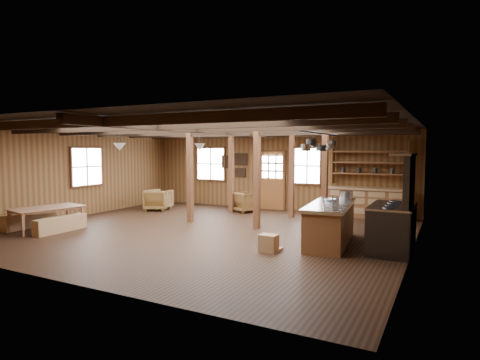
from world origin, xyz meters
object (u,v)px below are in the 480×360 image
object	(u,v)px
armchair_a	(156,200)
commercial_range	(394,221)
armchair_c	(159,199)
kitchen_island	(330,223)
armchair_b	(245,202)
dining_table	(48,219)

from	to	relation	value
armchair_a	commercial_range	bearing A→B (deg)	139.17
commercial_range	armchair_c	xyz separation A→B (m)	(-8.34, 2.51, -0.31)
kitchen_island	armchair_b	world-z (taller)	kitchen_island
armchair_b	armchair_c	xyz separation A→B (m)	(-3.09, -0.86, 0.01)
commercial_range	dining_table	world-z (taller)	commercial_range
kitchen_island	dining_table	distance (m)	7.42
dining_table	armchair_c	bearing A→B (deg)	8.86
kitchen_island	commercial_range	xyz separation A→B (m)	(1.40, -0.07, 0.19)
kitchen_island	armchair_b	bearing A→B (deg)	133.73
dining_table	armchair_b	bearing A→B (deg)	-20.55
armchair_b	commercial_range	bearing A→B (deg)	173.86
armchair_c	commercial_range	bearing A→B (deg)	173.67
armchair_c	kitchen_island	bearing A→B (deg)	171.05
kitchen_island	commercial_range	world-z (taller)	commercial_range
kitchen_island	armchair_b	size ratio (longest dim) A/B	3.40
kitchen_island	armchair_a	size ratio (longest dim) A/B	3.26
armchair_a	armchair_b	size ratio (longest dim) A/B	1.04
armchair_a	kitchen_island	bearing A→B (deg)	136.77
dining_table	armchair_c	size ratio (longest dim) A/B	2.25
dining_table	armchair_a	bearing A→B (deg)	6.98
commercial_range	armchair_a	bearing A→B (deg)	164.92
armchair_a	armchair_b	world-z (taller)	armchair_a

